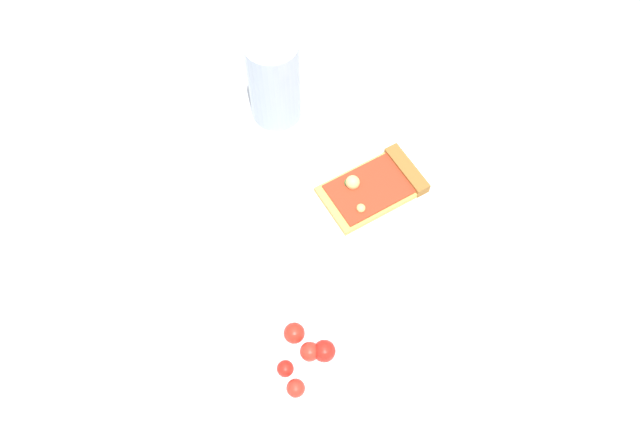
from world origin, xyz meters
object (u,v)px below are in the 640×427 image
at_px(salad_bowl, 296,362).
at_px(plate, 388,217).
at_px(pizza_slice_main, 377,186).
at_px(soda_glass, 275,83).

bearing_deg(salad_bowl, plate, -57.10).
xyz_separation_m(pizza_slice_main, salad_bowl, (-0.17, 0.20, 0.02)).
bearing_deg(pizza_slice_main, plate, 172.45).
distance_m(plate, pizza_slice_main, 0.05).
height_order(plate, soda_glass, soda_glass).
bearing_deg(salad_bowl, pizza_slice_main, -50.00).
bearing_deg(soda_glass, plate, -166.94).
height_order(salad_bowl, soda_glass, soda_glass).
bearing_deg(salad_bowl, soda_glass, -21.86).
distance_m(pizza_slice_main, soda_glass, 0.20).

